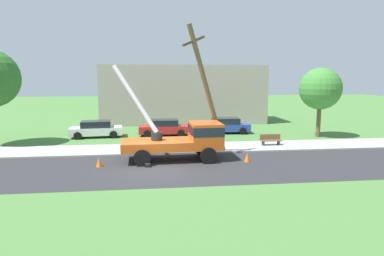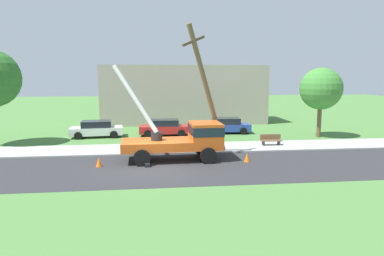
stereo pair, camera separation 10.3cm
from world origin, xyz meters
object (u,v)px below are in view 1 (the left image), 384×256
Objects in this scene: traffic_cone_ahead at (247,157)px; parked_sedan_blue at (225,125)px; leaning_utility_pole at (207,90)px; roadside_tree_far at (320,89)px; utility_truck at (185,138)px; traffic_cone_behind at (99,162)px; parked_sedan_white at (96,129)px; parked_sedan_red at (164,127)px; traffic_cone_curbside at (212,151)px; park_bench at (271,140)px.

traffic_cone_ahead is 10.72m from parked_sedan_blue.
leaning_utility_pole reaches higher than roadside_tree_far.
utility_truck reaches higher than traffic_cone_behind.
parked_sedan_white and parked_sedan_blue have the same top height.
parked_sedan_blue is at bearing 4.97° from parked_sedan_red.
traffic_cone_behind is at bearing -80.55° from parked_sedan_white.
parked_sedan_blue reaches higher than traffic_cone_curbside.
traffic_cone_ahead is 0.09× the size of roadside_tree_far.
park_bench is at bearing -36.57° from parked_sedan_red.
parked_sedan_white is at bearing -177.69° from parked_sedan_red.
parked_sedan_blue is at bearing 63.98° from utility_truck.
utility_truck reaches higher than traffic_cone_curbside.
traffic_cone_behind is 0.12× the size of parked_sedan_white.
roadside_tree_far is at bearing 28.81° from utility_truck.
roadside_tree_far is (7.59, -2.88, 3.44)m from parked_sedan_blue.
roadside_tree_far is (12.29, 6.76, 2.74)m from utility_truck.
parked_sedan_blue is (5.69, 0.49, 0.00)m from parked_sedan_red.
parked_sedan_white is (-8.41, 7.77, -3.65)m from leaning_utility_pole.
traffic_cone_behind is 0.12× the size of parked_sedan_blue.
traffic_cone_ahead is 0.12× the size of parked_sedan_white.
parked_sedan_white is (-10.60, 9.94, 0.43)m from traffic_cone_ahead.
utility_truck is 3.53m from leaning_utility_pole.
traffic_cone_curbside is at bearing -0.89° from leaning_utility_pole.
park_bench is at bearing 22.99° from leaning_utility_pole.
parked_sedan_red is (-2.93, 8.01, 0.43)m from traffic_cone_curbside.
traffic_cone_ahead is 14.54m from parked_sedan_white.
parked_sedan_blue reaches higher than park_bench.
parked_sedan_blue is at bearing 108.55° from park_bench.
traffic_cone_behind is at bearing -132.53° from parked_sedan_blue.
parked_sedan_white is 14.75m from park_bench.
traffic_cone_ahead and traffic_cone_curbside have the same top height.
roadside_tree_far is at bearing 42.34° from traffic_cone_ahead.
leaning_utility_pole is 1.88× the size of parked_sedan_white.
traffic_cone_behind is 10.20m from parked_sedan_white.
parked_sedan_red is 9.70m from park_bench.
parked_sedan_blue is at bearing 3.62° from parked_sedan_white.
parked_sedan_white is (-6.85, 8.91, -0.70)m from utility_truck.
traffic_cone_ahead is 5.36m from park_bench.
traffic_cone_behind is (-6.74, -2.28, -4.08)m from leaning_utility_pole.
parked_sedan_white is at bearing 136.85° from traffic_cone_ahead.
traffic_cone_curbside is (0.39, -0.01, -4.08)m from leaning_utility_pole.
traffic_cone_ahead is at bearing -137.66° from roadside_tree_far.
traffic_cone_behind and traffic_cone_curbside have the same top height.
traffic_cone_curbside is 8.95m from parked_sedan_blue.
roadside_tree_far reaches higher than park_bench.
traffic_cone_behind is at bearing -155.68° from roadside_tree_far.
parked_sedan_red is (4.20, 10.28, 0.43)m from traffic_cone_behind.
parked_sedan_white is at bearing 157.92° from park_bench.
traffic_cone_ahead and traffic_cone_behind have the same top height.
leaning_utility_pole is 1.92× the size of parked_sedan_red.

